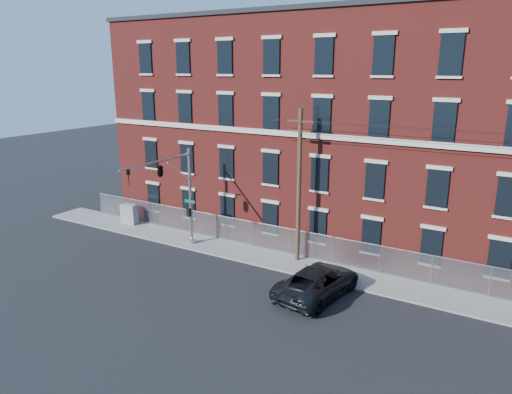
{
  "coord_description": "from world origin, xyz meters",
  "views": [
    {
      "loc": [
        14.71,
        -21.21,
        12.53
      ],
      "look_at": [
        -0.26,
        4.0,
        4.52
      ],
      "focal_mm": 33.33,
      "sensor_mm": 36.0,
      "label": 1
    }
  ],
  "objects_px": {
    "pickup_truck": "(318,282)",
    "utility_cabinet": "(129,214)",
    "utility_pole_near": "(299,184)",
    "traffic_signal_mast": "(168,179)"
  },
  "relations": [
    {
      "from": "utility_pole_near",
      "to": "utility_cabinet",
      "type": "height_order",
      "value": "utility_pole_near"
    },
    {
      "from": "utility_pole_near",
      "to": "pickup_truck",
      "type": "bearing_deg",
      "value": -50.9
    },
    {
      "from": "utility_pole_near",
      "to": "utility_cabinet",
      "type": "xyz_separation_m",
      "value": [
        -15.19,
        -0.17,
        -4.4
      ]
    },
    {
      "from": "traffic_signal_mast",
      "to": "pickup_truck",
      "type": "bearing_deg",
      "value": -2.32
    },
    {
      "from": "traffic_signal_mast",
      "to": "utility_cabinet",
      "type": "height_order",
      "value": "traffic_signal_mast"
    },
    {
      "from": "traffic_signal_mast",
      "to": "utility_cabinet",
      "type": "bearing_deg",
      "value": 155.71
    },
    {
      "from": "pickup_truck",
      "to": "utility_cabinet",
      "type": "height_order",
      "value": "utility_cabinet"
    },
    {
      "from": "traffic_signal_mast",
      "to": "pickup_truck",
      "type": "distance_m",
      "value": 12.05
    },
    {
      "from": "traffic_signal_mast",
      "to": "utility_cabinet",
      "type": "xyz_separation_m",
      "value": [
        -7.19,
        3.25,
        -4.45
      ]
    },
    {
      "from": "traffic_signal_mast",
      "to": "utility_cabinet",
      "type": "relative_size",
      "value": 4.26
    }
  ]
}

